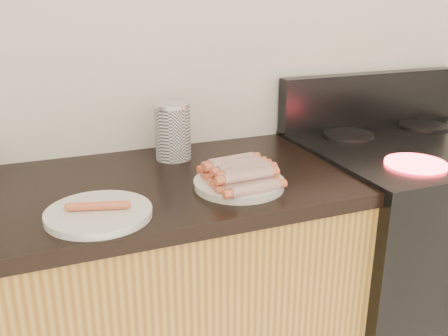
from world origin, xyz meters
name	(u,v)px	position (x,y,z in m)	size (l,w,h in m)	color
wall_back	(167,25)	(0.00, 2.00, 1.30)	(4.00, 0.04, 2.60)	silver
stove	(404,261)	(0.78, 1.68, 0.46)	(0.76, 0.65, 0.91)	black
stove_panel	(370,99)	(0.78, 1.96, 1.01)	(0.76, 0.06, 0.20)	black
burner_near_left	(416,164)	(0.61, 1.51, 0.92)	(0.18, 0.18, 0.01)	#FF1E2D
burner_far_left	(348,135)	(0.61, 1.84, 0.92)	(0.18, 0.18, 0.01)	black
burner_far_right	(424,126)	(0.95, 1.84, 0.92)	(0.18, 0.18, 0.01)	black
main_plate	(239,185)	(0.06, 1.56, 0.91)	(0.24, 0.24, 0.02)	white
side_plate	(99,213)	(-0.32, 1.51, 0.91)	(0.25, 0.25, 0.02)	white
hotdog_pile	(239,173)	(0.06, 1.56, 0.94)	(0.14, 0.22, 0.05)	maroon
plain_sausages	(98,206)	(-0.32, 1.51, 0.93)	(0.13, 0.06, 0.02)	#C0744A
canister	(173,131)	(-0.03, 1.86, 0.99)	(0.11, 0.11, 0.18)	silver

